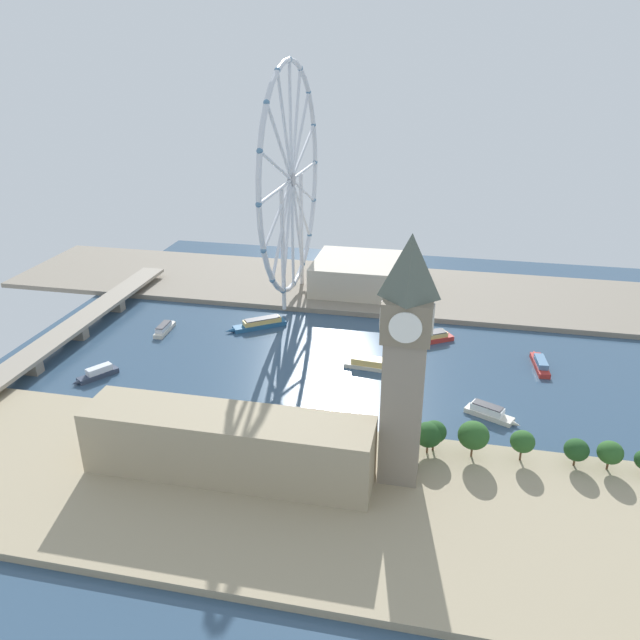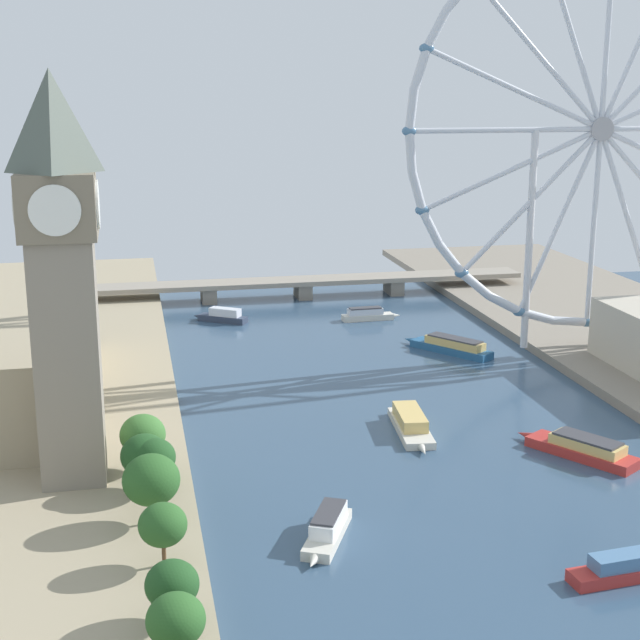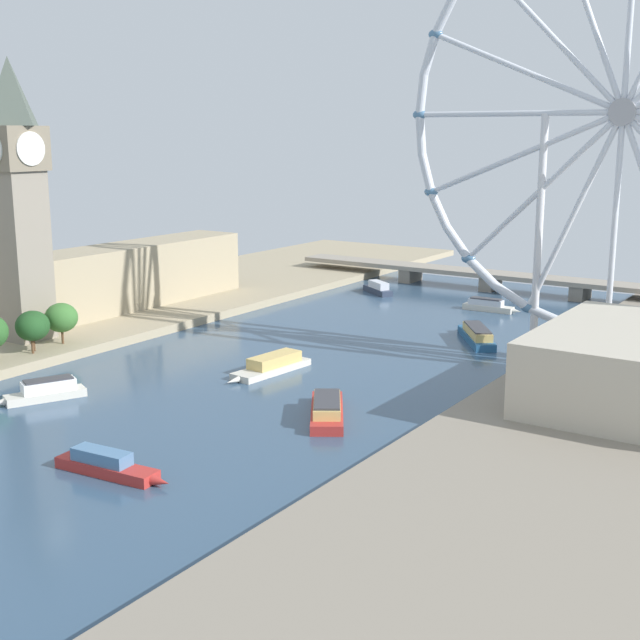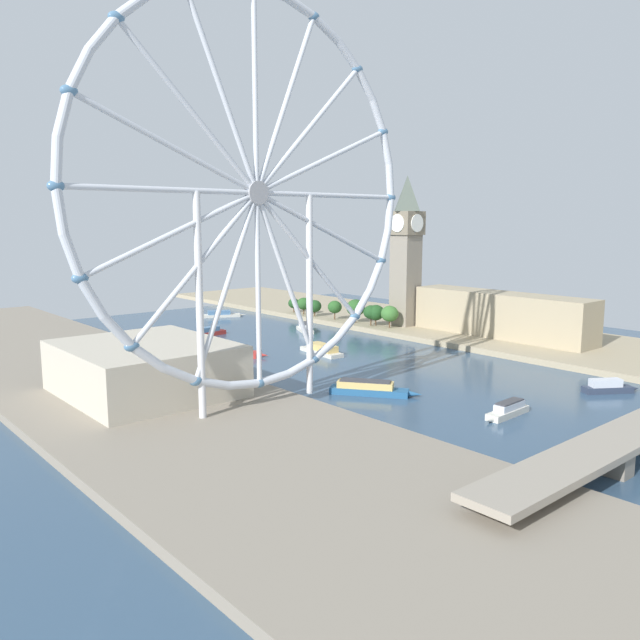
{
  "view_description": "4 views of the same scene",
  "coord_description": "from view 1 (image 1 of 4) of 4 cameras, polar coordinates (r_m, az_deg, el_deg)",
  "views": [
    {
      "loc": [
        -272.44,
        -27.3,
        143.63
      ],
      "look_at": [
        9.18,
        32.18,
        18.88
      ],
      "focal_mm": 34.69,
      "sensor_mm": 36.0,
      "label": 1
    },
    {
      "loc": [
        -72.14,
        -220.73,
        89.72
      ],
      "look_at": [
        -10.96,
        77.12,
        12.76
      ],
      "focal_mm": 52.47,
      "sensor_mm": 36.0,
      "label": 2
    },
    {
      "loc": [
        145.75,
        -192.4,
        69.86
      ],
      "look_at": [
        10.5,
        11.55,
        15.87
      ],
      "focal_mm": 47.87,
      "sensor_mm": 36.0,
      "label": 3
    },
    {
      "loc": [
        203.38,
        239.49,
        66.4
      ],
      "look_at": [
        -6.29,
        -3.32,
        15.96
      ],
      "focal_mm": 35.59,
      "sensor_mm": 36.0,
      "label": 4
    }
  ],
  "objects": [
    {
      "name": "tour_boat_5",
      "position": [
        276.64,
        15.34,
        -8.22
      ],
      "size": [
        14.22,
        23.72,
        5.66
      ],
      "rotation": [
        0.0,
        0.0,
        4.27
      ],
      "color": "beige",
      "rests_on": "ground_plane"
    },
    {
      "name": "tree_row_embankment",
      "position": [
        242.98,
        15.37,
        -10.56
      ],
      "size": [
        13.23,
        97.62,
        14.68
      ],
      "color": "#513823",
      "rests_on": "riverbank_left"
    },
    {
      "name": "riverside_hall",
      "position": [
        400.73,
        3.98,
        4.25
      ],
      "size": [
        54.43,
        61.96,
        18.73
      ],
      "primitive_type": "cube",
      "color": "#BCB29E",
      "rests_on": "riverbank_right"
    },
    {
      "name": "tour_boat_3",
      "position": [
        325.88,
        19.63,
        -3.8
      ],
      "size": [
        28.63,
        7.53,
        5.12
      ],
      "rotation": [
        0.0,
        0.0,
        0.09
      ],
      "color": "#B22D28",
      "rests_on": "ground_plane"
    },
    {
      "name": "tour_boat_2",
      "position": [
        355.93,
        -14.14,
        -0.75
      ],
      "size": [
        23.71,
        5.77,
        5.12
      ],
      "rotation": [
        0.0,
        0.0,
        0.04
      ],
      "color": "beige",
      "rests_on": "ground_plane"
    },
    {
      "name": "ferris_wheel",
      "position": [
        370.14,
        -2.64,
        12.71
      ],
      "size": [
        134.48,
        3.2,
        138.91
      ],
      "color": "silver",
      "rests_on": "riverbank_right"
    },
    {
      "name": "clock_tower",
      "position": [
        208.24,
        7.84,
        -3.59
      ],
      "size": [
        17.08,
        17.08,
        89.99
      ],
      "color": "gray",
      "rests_on": "riverbank_left"
    },
    {
      "name": "tour_boat_0",
      "position": [
        307.3,
        4.82,
        -4.07
      ],
      "size": [
        10.47,
        32.65,
        5.12
      ],
      "rotation": [
        0.0,
        0.0,
        4.61
      ],
      "color": "beige",
      "rests_on": "ground_plane"
    },
    {
      "name": "river_bridge",
      "position": [
        361.85,
        -21.75,
        -0.63
      ],
      "size": [
        194.17,
        14.89,
        8.18
      ],
      "color": "gray",
      "rests_on": "ground_plane"
    },
    {
      "name": "riverbank_left",
      "position": [
        220.5,
        2.08,
        -16.72
      ],
      "size": [
        90.0,
        520.0,
        3.0
      ],
      "primitive_type": "cube",
      "color": "tan",
      "rests_on": "ground_plane"
    },
    {
      "name": "tour_boat_7",
      "position": [
        338.3,
        9.94,
        -1.64
      ],
      "size": [
        22.12,
        30.38,
        5.5
      ],
      "rotation": [
        0.0,
        0.0,
        2.14
      ],
      "color": "#B22D28",
      "rests_on": "ground_plane"
    },
    {
      "name": "parliament_block",
      "position": [
        227.23,
        -8.48,
        -11.31
      ],
      "size": [
        22.0,
        104.12,
        24.2
      ],
      "primitive_type": "cube",
      "color": "tan",
      "rests_on": "riverbank_left"
    },
    {
      "name": "riverbank_right",
      "position": [
        405.24,
        7.31,
        2.7
      ],
      "size": [
        90.0,
        520.0,
        3.0
      ],
      "primitive_type": "cube",
      "color": "gray",
      "rests_on": "ground_plane"
    },
    {
      "name": "ground_plane",
      "position": [
        309.19,
        5.51,
        -4.37
      ],
      "size": [
        382.17,
        382.17,
        0.0
      ],
      "primitive_type": "plane",
      "color": "#334C66"
    },
    {
      "name": "tour_boat_1",
      "position": [
        351.95,
        -5.6,
        -0.35
      ],
      "size": [
        24.48,
        31.43,
        5.62
      ],
      "rotation": [
        0.0,
        0.0,
        2.2
      ],
      "color": "#235684",
      "rests_on": "ground_plane"
    },
    {
      "name": "tour_boat_4",
      "position": [
        316.14,
        -19.85,
        -4.65
      ],
      "size": [
        21.01,
        15.74,
        5.49
      ],
      "rotation": [
        0.0,
        0.0,
        2.55
      ],
      "color": "#2D384C",
      "rests_on": "ground_plane"
    }
  ]
}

